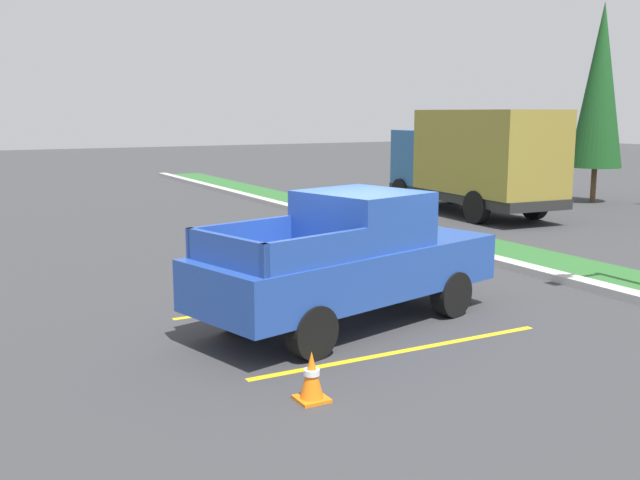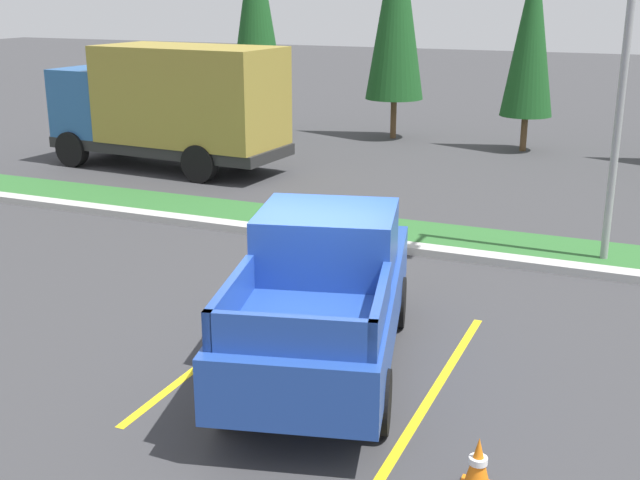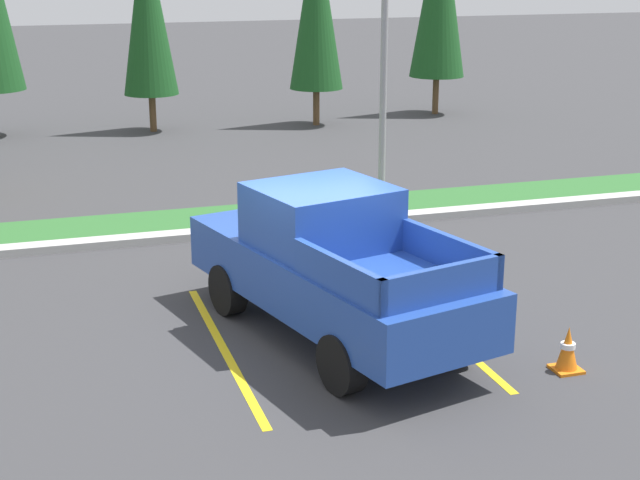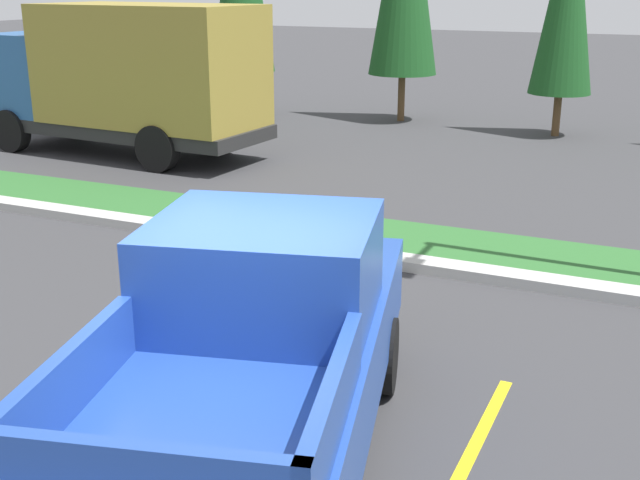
% 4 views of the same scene
% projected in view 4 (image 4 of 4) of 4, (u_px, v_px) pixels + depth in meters
% --- Properties ---
extents(ground_plane, '(120.00, 120.00, 0.00)m').
position_uv_depth(ground_plane, '(244.00, 447.00, 7.06)').
color(ground_plane, '#38383A').
extents(parking_line_near, '(0.12, 4.80, 0.01)m').
position_uv_depth(parking_line_near, '(111.00, 428.00, 7.35)').
color(parking_line_near, yellow).
rests_on(parking_line_near, ground).
extents(curb_strip, '(56.00, 0.40, 0.15)m').
position_uv_depth(curb_strip, '(420.00, 264.00, 11.37)').
color(curb_strip, '#B2B2AD').
rests_on(curb_strip, ground).
extents(grass_median, '(56.00, 1.80, 0.06)m').
position_uv_depth(grass_median, '(442.00, 245.00, 12.33)').
color(grass_median, '#2D662D').
rests_on(grass_median, ground).
extents(pickup_truck_main, '(3.13, 5.53, 2.10)m').
position_uv_depth(pickup_truck_main, '(258.00, 354.00, 6.46)').
color(pickup_truck_main, black).
rests_on(pickup_truck_main, ground).
extents(cargo_truck_distant, '(6.94, 2.89, 3.40)m').
position_uv_depth(cargo_truck_distant, '(128.00, 75.00, 18.28)').
color(cargo_truck_distant, black).
rests_on(cargo_truck_distant, ground).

